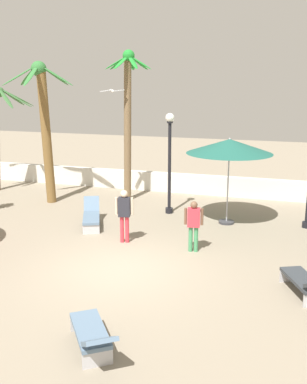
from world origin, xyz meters
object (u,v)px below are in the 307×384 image
object	(u,v)px
lamp_post_2	(170,157)
palm_tree_2	(44,119)
patio_umbrella_1	(229,147)
lounge_chair_1	(92,334)
palm_tree_0	(128,112)
seagull_0	(112,91)
lounge_chair_0	(307,282)
lounge_chair_2	(91,215)
guest_0	(194,222)
guest_1	(124,211)

from	to	relation	value
lamp_post_2	palm_tree_2	bearing A→B (deg)	179.32
patio_umbrella_1	lounge_chair_1	xyz separation A→B (m)	(-1.15, -8.58, -2.32)
palm_tree_0	seagull_0	xyz separation A→B (m)	(-0.39, -0.67, 0.83)
palm_tree_0	lounge_chair_0	xyz separation A→B (m)	(7.03, -7.01, -3.27)
lounge_chair_2	palm_tree_0	bearing A→B (deg)	89.62
guest_0	guest_1	bearing A→B (deg)	177.05
lounge_chair_2	seagull_0	world-z (taller)	seagull_0
palm_tree_2	lounge_chair_1	distance (m)	11.61
lamp_post_2	lounge_chair_2	bearing A→B (deg)	-133.26
palm_tree_2	guest_1	bearing A→B (deg)	-36.78
palm_tree_0	lounge_chair_1	distance (m)	11.48
palm_tree_2	lounge_chair_2	bearing A→B (deg)	-37.56
guest_1	seagull_0	distance (m)	5.80
palm_tree_2	lounge_chair_1	bearing A→B (deg)	-55.60
palm_tree_2	lounge_chair_1	xyz separation A→B (m)	(6.33, -9.25, -3.02)
lounge_chair_1	guest_0	xyz separation A→B (m)	(0.62, 5.58, 0.52)
palm_tree_0	lounge_chair_2	xyz separation A→B (m)	(-0.02, -3.61, -3.29)
palm_tree_2	guest_0	xyz separation A→B (m)	(6.95, -3.67, -2.51)
palm_tree_0	guest_1	distance (m)	5.75
lounge_chair_0	lounge_chair_1	xyz separation A→B (m)	(-3.78, -3.50, -0.00)
guest_1	guest_0	bearing A→B (deg)	-2.95
patio_umbrella_1	lounge_chair_2	distance (m)	5.28
guest_1	palm_tree_0	bearing A→B (deg)	109.16
palm_tree_0	guest_1	size ratio (longest dim) A/B	3.64
lounge_chair_0	palm_tree_2	bearing A→B (deg)	150.38
palm_tree_2	seagull_0	xyz separation A→B (m)	(2.69, 0.60, 1.08)
lounge_chair_0	guest_1	world-z (taller)	guest_1
guest_1	lounge_chair_0	bearing A→B (deg)	-22.29
guest_0	seagull_0	xyz separation A→B (m)	(-4.26, 4.26, 3.59)
palm_tree_2	lounge_chair_2	distance (m)	4.91
palm_tree_2	lounge_chair_0	bearing A→B (deg)	-29.62
guest_1	palm_tree_2	bearing A→B (deg)	143.22
lounge_chair_2	guest_0	distance (m)	4.15
patio_umbrella_1	palm_tree_0	xyz separation A→B (m)	(-4.40, 1.93, 0.96)
palm_tree_2	lounge_chair_0	size ratio (longest dim) A/B	2.94
lamp_post_2	seagull_0	size ratio (longest dim) A/B	4.69
lounge_chair_1	seagull_0	size ratio (longest dim) A/B	2.28
lounge_chair_0	palm_tree_0	bearing A→B (deg)	135.07
patio_umbrella_1	seagull_0	bearing A→B (deg)	165.23
guest_0	seagull_0	bearing A→B (deg)	135.00
palm_tree_0	seagull_0	size ratio (longest dim) A/B	7.58
patio_umbrella_1	guest_0	world-z (taller)	patio_umbrella_1
palm_tree_2	guest_1	xyz separation A→B (m)	(4.75, -3.55, -2.41)
patio_umbrella_1	lounge_chair_0	world-z (taller)	patio_umbrella_1
lounge_chair_0	guest_0	xyz separation A→B (m)	(-3.15, 2.08, 0.51)
palm_tree_0	lounge_chair_2	world-z (taller)	palm_tree_0
lamp_post_2	lounge_chair_2	xyz separation A→B (m)	(-2.15, -2.29, -1.78)
lounge_chair_1	lounge_chair_2	distance (m)	7.63
lounge_chair_2	lounge_chair_0	bearing A→B (deg)	-25.73
patio_umbrella_1	lounge_chair_2	world-z (taller)	patio_umbrella_1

